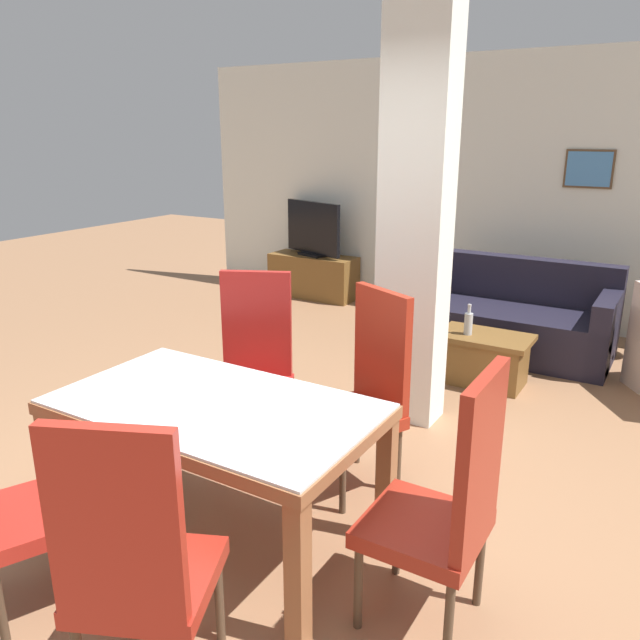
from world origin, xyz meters
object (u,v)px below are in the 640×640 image
at_px(dining_chair_far_left, 254,362).
at_px(dining_chair_near_right, 135,560).
at_px(dining_chair_near_left, 4,489).
at_px(tv_screen, 313,230).
at_px(dining_table, 216,431).
at_px(tv_stand, 313,276).
at_px(bottle, 468,323).
at_px(dining_chair_far_right, 365,388).
at_px(sofa, 509,320).
at_px(dining_chair_head_right, 448,501).
at_px(coffee_table, 483,358).

distance_m(dining_chair_far_left, dining_chair_near_right, 1.87).
height_order(dining_chair_near_left, tv_screen, tv_screen).
bearing_deg(dining_chair_near_right, dining_table, 90.00).
relative_size(dining_chair_far_left, tv_stand, 1.06).
height_order(bottle, tv_screen, tv_screen).
relative_size(dining_table, dining_chair_far_right, 1.37).
bearing_deg(bottle, sofa, 85.01).
height_order(dining_chair_head_right, tv_stand, dining_chair_head_right).
height_order(dining_chair_near_left, sofa, dining_chair_near_left).
bearing_deg(tv_screen, dining_table, 133.11).
bearing_deg(dining_chair_far_right, dining_chair_near_left, 90.30).
distance_m(dining_chair_far_left, coffee_table, 2.05).
relative_size(dining_chair_far_left, tv_screen, 1.33).
xyz_separation_m(dining_chair_far_right, coffee_table, (0.15, 1.80, -0.37)).
xyz_separation_m(dining_chair_near_right, sofa, (0.11, 4.39, -0.30)).
bearing_deg(dining_chair_head_right, dining_chair_far_right, 43.56).
height_order(coffee_table, bottle, bottle).
bearing_deg(sofa, dining_chair_near_left, 78.55).
bearing_deg(dining_chair_far_right, dining_chair_near_right, 115.40).
bearing_deg(dining_chair_near_right, dining_chair_far_left, 90.60).
distance_m(dining_chair_head_right, dining_chair_near_right, 1.17).
xyz_separation_m(dining_chair_far_right, dining_chair_near_right, (-0.00, -1.69, 0.00)).
bearing_deg(coffee_table, dining_table, -101.58).
height_order(bottle, tv_stand, bottle).
relative_size(dining_chair_far_right, coffee_table, 1.58).
relative_size(dining_chair_far_right, dining_chair_near_right, 1.00).
xyz_separation_m(coffee_table, bottle, (-0.13, -0.05, 0.29)).
xyz_separation_m(dining_chair_head_right, tv_screen, (-3.21, 4.22, 0.24)).
relative_size(dining_chair_head_right, dining_chair_near_left, 1.00).
relative_size(coffee_table, bottle, 2.90).
relative_size(dining_chair_far_left, dining_chair_far_right, 1.00).
xyz_separation_m(dining_table, dining_chair_far_left, (-0.39, 0.83, 0.01)).
height_order(dining_table, dining_chair_far_left, dining_chair_far_left).
xyz_separation_m(dining_table, sofa, (0.49, 3.51, -0.29)).
bearing_deg(dining_chair_head_right, dining_chair_near_left, 118.30).
bearing_deg(dining_chair_head_right, tv_stand, 37.29).
distance_m(dining_chair_far_right, dining_chair_near_right, 1.69).
bearing_deg(dining_chair_far_left, dining_chair_near_right, 89.37).
xyz_separation_m(coffee_table, tv_screen, (-2.58, 1.60, 0.61)).
bearing_deg(dining_chair_near_left, dining_chair_far_right, 89.71).
xyz_separation_m(dining_chair_far_left, dining_chair_near_right, (0.78, -1.70, 0.00)).
xyz_separation_m(dining_chair_far_right, sofa, (0.10, 2.70, -0.30)).
height_order(dining_table, dining_chair_far_right, dining_chair_far_right).
distance_m(dining_chair_head_right, tv_stand, 5.31).
distance_m(dining_chair_near_left, coffee_table, 3.59).
distance_m(coffee_table, bottle, 0.32).
xyz_separation_m(sofa, tv_stand, (-2.54, 0.70, -0.03)).
distance_m(bottle, tv_screen, 2.98).
bearing_deg(bottle, dining_chair_near_left, -103.22).
distance_m(dining_chair_far_left, tv_screen, 3.78).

